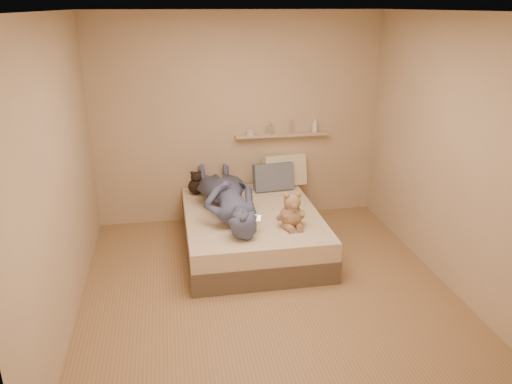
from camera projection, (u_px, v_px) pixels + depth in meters
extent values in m
plane|color=#976F4E|center=(268.00, 290.00, 4.93)|extent=(3.80, 3.80, 0.00)
plane|color=silver|center=(270.00, 11.00, 4.02)|extent=(3.80, 3.80, 0.00)
plane|color=tan|center=(238.00, 120.00, 6.22)|extent=(3.60, 0.00, 3.60)
plane|color=tan|center=(338.00, 268.00, 2.72)|extent=(3.60, 0.00, 3.60)
plane|color=tan|center=(58.00, 176.00, 4.18)|extent=(0.00, 3.80, 3.80)
plane|color=tan|center=(453.00, 155.00, 4.77)|extent=(0.00, 3.80, 3.80)
cube|color=brown|center=(252.00, 238.00, 5.74)|extent=(1.50, 1.90, 0.25)
cube|color=beige|center=(252.00, 220.00, 5.66)|extent=(1.48, 1.88, 0.20)
cube|color=silver|center=(253.00, 218.00, 5.10)|extent=(0.19, 0.13, 0.06)
cube|color=black|center=(253.00, 217.00, 5.09)|extent=(0.10, 0.07, 0.03)
sphere|color=#A07B58|center=(291.00, 216.00, 5.24)|extent=(0.24, 0.24, 0.24)
sphere|color=#A6775B|center=(292.00, 202.00, 5.16)|extent=(0.18, 0.18, 0.18)
sphere|color=#A97A5D|center=(287.00, 196.00, 5.12)|extent=(0.07, 0.07, 0.07)
sphere|color=#8E6D4D|center=(298.00, 194.00, 5.15)|extent=(0.07, 0.07, 0.07)
sphere|color=#89644C|center=(295.00, 206.00, 5.10)|extent=(0.07, 0.07, 0.07)
cylinder|color=#91684D|center=(282.00, 216.00, 5.18)|extent=(0.12, 0.17, 0.14)
cylinder|color=#90794D|center=(302.00, 214.00, 5.23)|extent=(0.10, 0.17, 0.14)
cylinder|color=#A07655|center=(289.00, 227.00, 5.16)|extent=(0.11, 0.17, 0.08)
cylinder|color=#866447|center=(299.00, 226.00, 5.19)|extent=(0.10, 0.17, 0.08)
cylinder|color=beige|center=(292.00, 209.00, 5.19)|extent=(0.13, 0.13, 0.02)
sphere|color=black|center=(196.00, 186.00, 6.14)|extent=(0.20, 0.20, 0.20)
sphere|color=black|center=(196.00, 177.00, 6.09)|extent=(0.13, 0.13, 0.13)
sphere|color=black|center=(192.00, 173.00, 6.06)|extent=(0.05, 0.05, 0.05)
sphere|color=black|center=(199.00, 172.00, 6.09)|extent=(0.05, 0.05, 0.05)
cube|color=beige|center=(284.00, 170.00, 6.42)|extent=(0.58, 0.32, 0.42)
cube|color=slate|center=(273.00, 177.00, 6.27)|extent=(0.52, 0.24, 0.36)
imported|color=#404965|center=(226.00, 195.00, 5.57)|extent=(0.77, 1.74, 0.41)
cube|color=tan|center=(282.00, 135.00, 6.33)|extent=(1.20, 0.12, 0.03)
cylinder|color=silver|center=(250.00, 132.00, 6.24)|extent=(0.10, 0.10, 0.07)
imported|color=silver|center=(270.00, 128.00, 6.27)|extent=(0.10, 0.10, 0.16)
cylinder|color=silver|center=(291.00, 127.00, 6.31)|extent=(0.04, 0.04, 0.17)
imported|color=silver|center=(315.00, 125.00, 6.36)|extent=(0.10, 0.10, 0.19)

